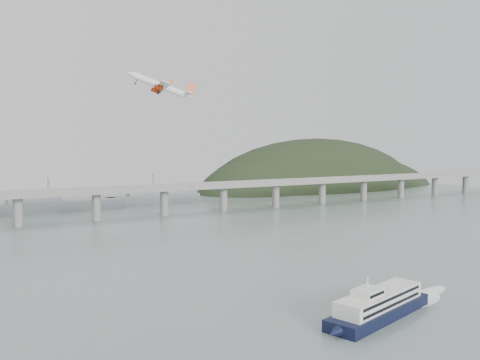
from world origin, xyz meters
TOP-DOWN VIEW (x-y plane):
  - ground at (0.00, 0.00)m, footprint 900.00×900.00m
  - bridge at (-1.15, 200.00)m, footprint 800.00×22.00m
  - headland at (285.18, 331.75)m, footprint 365.00×155.00m
  - ferry at (-7.24, -41.27)m, footprint 72.59×27.50m
  - airliner at (-23.09, 95.39)m, footprint 36.02×33.12m

SIDE VIEW (x-z plane):
  - headland at x=285.18m, z-range -97.34..58.66m
  - ground at x=0.00m, z-range 0.00..0.00m
  - ferry at x=-7.24m, z-range -3.20..10.77m
  - bridge at x=-1.15m, z-range 5.70..29.60m
  - airliner at x=-23.09m, z-range 75.18..89.74m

